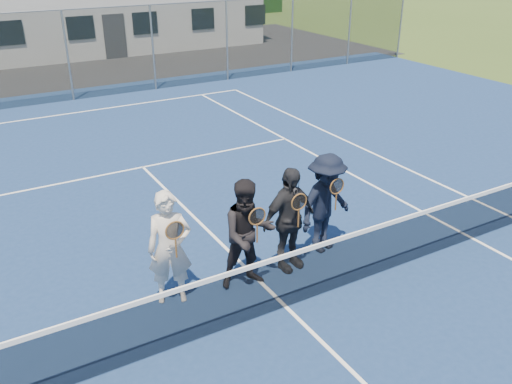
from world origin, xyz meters
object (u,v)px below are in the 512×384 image
(player_a, at_px, (170,248))
(player_c, at_px, (289,219))
(player_d, at_px, (326,203))
(tennis_net, at_px, (287,278))
(player_b, at_px, (248,234))

(player_a, bearing_deg, player_c, -3.34)
(player_c, relative_size, player_d, 1.00)
(tennis_net, xyz_separation_m, player_c, (0.63, 0.93, 0.38))
(player_b, bearing_deg, player_a, 170.09)
(player_a, distance_m, player_b, 1.23)
(tennis_net, height_order, player_a, player_a)
(player_a, distance_m, player_c, 2.02)
(tennis_net, relative_size, player_d, 6.49)
(player_b, xyz_separation_m, player_c, (0.81, 0.09, 0.00))
(player_b, relative_size, player_c, 1.00)
(tennis_net, bearing_deg, player_a, 142.84)
(player_c, bearing_deg, player_b, -173.38)
(player_d, bearing_deg, tennis_net, -143.72)
(tennis_net, bearing_deg, player_d, 36.28)
(player_a, height_order, player_d, same)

